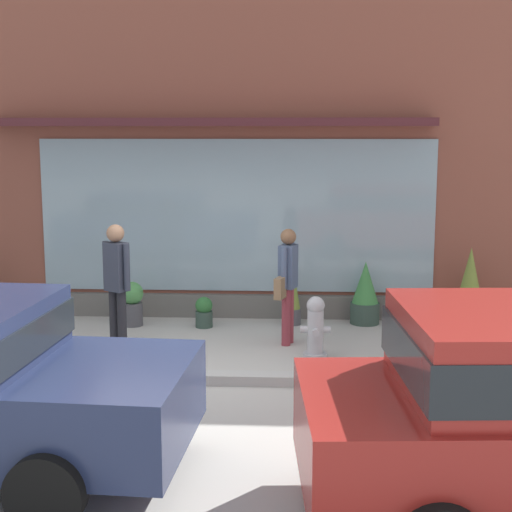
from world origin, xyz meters
The scene contains 11 objects.
ground_plane centered at (0.00, 0.00, 0.00)m, with size 60.00×60.00×0.00m, color #B2AFA8.
curb_strip centered at (0.00, -0.20, 0.06)m, with size 14.00×0.24×0.12m, color #B2B2AD.
storefront centered at (0.01, 3.19, 2.42)m, with size 14.00×0.81×4.93m.
fire_hydrant centered at (1.55, 0.87, 0.40)m, with size 0.39×0.35×0.80m.
pedestrian_with_handbag centered at (1.18, 1.46, 0.91)m, with size 0.32×0.61×1.59m.
pedestrian_passerby centered at (-1.02, 0.91, 1.00)m, with size 0.40×0.33×1.70m.
potted_plant_low_front centered at (3.87, 2.59, 0.56)m, with size 0.41×0.41×1.18m.
potted_plant_trailing_edge centered at (1.25, 2.55, 0.43)m, with size 0.25×0.25×0.91m.
potted_plant_window_right centered at (-1.15, 2.36, 0.35)m, with size 0.34×0.34×0.66m.
potted_plant_near_hydrant centered at (-0.06, 2.32, 0.23)m, with size 0.25×0.25×0.46m.
potted_plant_window_left centered at (2.33, 2.67, 0.45)m, with size 0.44×0.44×0.95m.
Camera 1 is at (1.29, -8.62, 2.89)m, focal length 53.55 mm.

